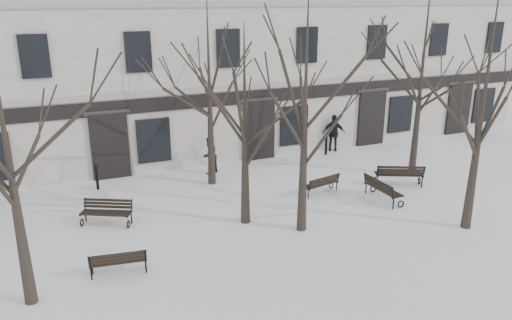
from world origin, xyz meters
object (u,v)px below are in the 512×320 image
tree_3 (486,84)px  bench_3 (107,211)px  bench_4 (321,184)px  bench_5 (382,189)px  tree_1 (245,103)px  bench_1 (118,261)px  tree_2 (306,84)px  bench_2 (399,174)px  tree_0 (2,120)px

tree_3 → bench_3: (-11.44, 5.06, -4.50)m
bench_4 → bench_5: 2.38m
tree_1 → bench_1: size_ratio=4.15×
tree_2 → bench_2: (5.69, 2.06, -4.47)m
bench_4 → tree_3: bearing=111.5°
bench_2 → bench_5: bench_2 is taller
tree_0 → bench_1: tree_0 is taller
tree_0 → bench_4: size_ratio=4.63×
bench_2 → tree_3: bearing=110.7°
tree_2 → tree_3: bearing=-20.9°
tree_0 → bench_4: bearing=18.6°
tree_0 → tree_3: bearing=-4.0°
tree_3 → bench_4: size_ratio=4.70×
tree_0 → tree_1: tree_0 is taller
bench_1 → bench_5: 10.41m
tree_0 → bench_1: size_ratio=4.74×
bench_3 → bench_5: bench_5 is taller
tree_0 → tree_3: (13.87, -0.97, 0.07)m
tree_2 → bench_4: (2.23, 2.55, -4.57)m
bench_3 → bench_4: bearing=24.2°
bench_5 → bench_1: bearing=97.9°
tree_0 → bench_5: 13.52m
tree_3 → bench_3: 13.29m
tree_0 → bench_3: bearing=59.2°
tree_1 → bench_2: (7.24, 0.76, -3.76)m
tree_2 → tree_0: bearing=-172.8°
bench_3 → tree_3: bearing=3.5°
tree_3 → bench_2: tree_3 is taller
tree_1 → bench_2: tree_1 is taller
tree_2 → bench_3: bearing=153.7°
bench_4 → tree_0: bearing=6.0°
bench_4 → bench_5: bench_5 is taller
tree_0 → tree_1: 7.39m
bench_5 → bench_4: bearing=50.0°
bench_4 → bench_5: size_ratio=0.92×
bench_3 → bench_5: size_ratio=0.99×
tree_0 → tree_2: tree_2 is taller
bench_5 → tree_1: bearing=86.4°
bench_3 → tree_0: bearing=-93.5°
tree_3 → bench_5: bearing=112.2°
bench_5 → bench_3: bearing=78.0°
tree_0 → bench_2: bearing=12.4°
bench_2 → bench_4: size_ratio=1.21×
tree_0 → tree_1: (6.97, 2.37, -0.61)m
tree_1 → bench_5: (5.63, -0.25, -3.80)m
bench_1 → bench_2: bearing=-159.5°
tree_1 → bench_4: size_ratio=4.06×
tree_1 → bench_5: bearing=-2.5°
tree_2 → bench_4: bearing=48.9°
tree_1 → tree_2: 2.15m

